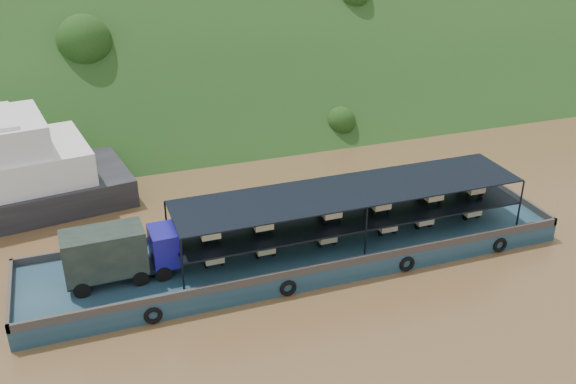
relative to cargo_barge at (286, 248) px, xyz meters
name	(u,v)px	position (x,y,z in m)	size (l,w,h in m)	color
ground	(331,248)	(3.44, 0.74, -1.13)	(160.00, 160.00, 0.00)	brown
hillside	(208,97)	(3.44, 36.74, -1.13)	(140.00, 28.00, 28.00)	#193A15
cargo_barge	(286,248)	(0.00, 0.00, 0.00)	(35.00, 7.18, 4.57)	#12313F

